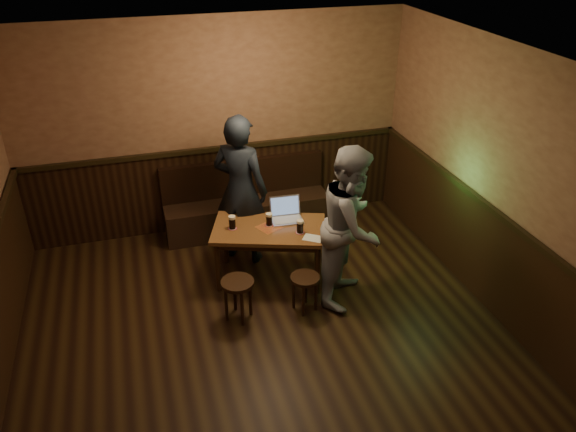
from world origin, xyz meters
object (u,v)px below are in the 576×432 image
at_px(pub_table, 269,234).
at_px(pint_right, 300,226).
at_px(stool_left, 238,289).
at_px(pint_mid, 269,219).
at_px(person_grey, 352,225).
at_px(bench, 247,208).
at_px(person_suit, 241,190).
at_px(laptop, 286,214).
at_px(stool_right, 305,283).
at_px(pint_left, 232,222).

xyz_separation_m(pub_table, pint_right, (0.31, -0.21, 0.17)).
xyz_separation_m(stool_left, pint_mid, (0.53, 0.69, 0.38)).
relative_size(pub_table, person_grey, 0.80).
xyz_separation_m(bench, pint_right, (0.31, -1.42, 0.45)).
bearing_deg(person_suit, person_grey, 168.75).
bearing_deg(pub_table, laptop, 49.43).
height_order(stool_left, person_grey, person_grey).
relative_size(pint_right, person_grey, 0.09).
bearing_deg(person_grey, pint_mid, 87.37).
bearing_deg(pub_table, pint_right, -14.97).
bearing_deg(pint_right, stool_left, -152.40).
distance_m(pub_table, stool_left, 0.84).
xyz_separation_m(pint_right, person_suit, (-0.51, 0.74, 0.18)).
relative_size(bench, laptop, 5.81).
height_order(bench, person_grey, person_grey).
distance_m(pint_right, laptop, 0.36).
bearing_deg(pint_right, stool_right, -100.95).
distance_m(pub_table, person_suit, 0.67).
bearing_deg(stool_left, pint_mid, 52.36).
height_order(bench, pint_left, bench).
xyz_separation_m(bench, person_grey, (0.77, -1.78, 0.59)).
distance_m(bench, person_suit, 0.94).
height_order(pub_table, pint_right, pint_right).
distance_m(stool_left, person_grey, 1.39).
distance_m(person_suit, person_grey, 1.48).
relative_size(pint_mid, laptop, 0.41).
distance_m(pint_left, pint_mid, 0.42).
height_order(bench, pint_mid, bench).
relative_size(person_suit, person_grey, 1.04).
relative_size(stool_right, pint_right, 2.70).
distance_m(pint_mid, person_grey, 0.99).
distance_m(pub_table, stool_right, 0.77).
bearing_deg(pint_left, pub_table, -13.36).
distance_m(pub_table, person_grey, 1.01).
bearing_deg(bench, laptop, -76.96).
distance_m(stool_left, person_suit, 1.33).
height_order(laptop, person_suit, person_suit).
distance_m(laptop, person_grey, 0.90).
distance_m(stool_left, pint_left, 0.83).
relative_size(stool_right, laptop, 1.14).
height_order(pint_left, person_grey, person_grey).
xyz_separation_m(pint_right, laptop, (-0.06, 0.35, -0.01)).
height_order(stool_left, pint_left, pint_left).
distance_m(pub_table, pint_left, 0.45).
xyz_separation_m(bench, stool_left, (-0.51, -1.84, 0.07)).
height_order(pint_left, laptop, laptop).
xyz_separation_m(pub_table, person_grey, (0.77, -0.57, 0.31)).
distance_m(bench, person_grey, 2.03).
xyz_separation_m(stool_left, laptop, (0.76, 0.78, 0.37)).
bearing_deg(laptop, person_suit, 143.12).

